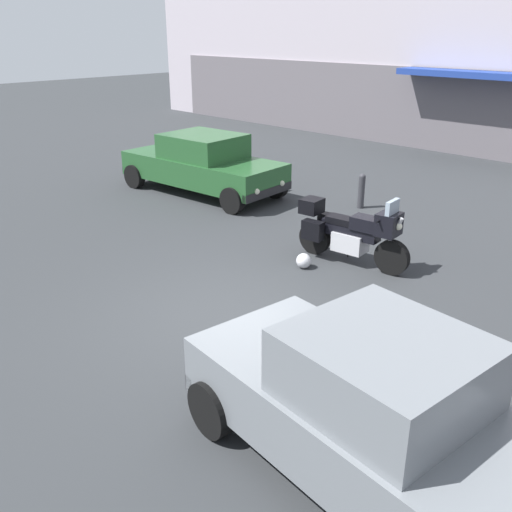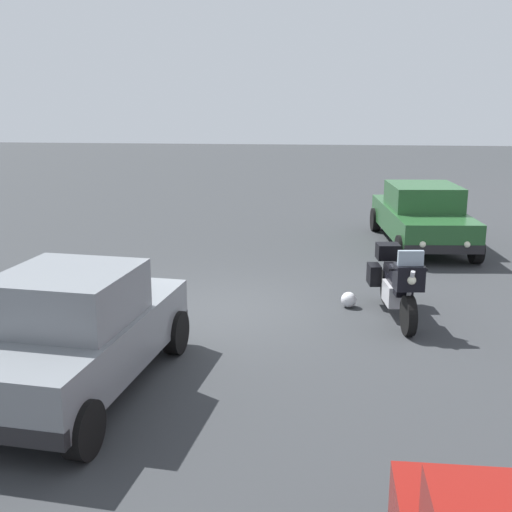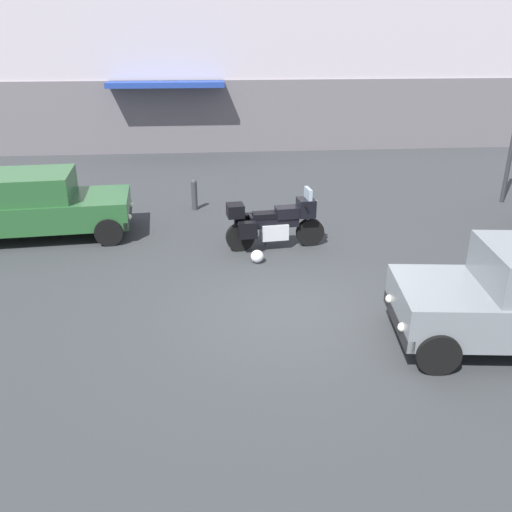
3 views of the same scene
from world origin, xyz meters
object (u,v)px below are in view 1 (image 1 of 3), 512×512
at_px(car_hatchback_near, 370,410).
at_px(bollard_curbside, 361,190).
at_px(helmet, 304,261).
at_px(motorcycle, 351,231).
at_px(car_sedan_far, 203,164).

bearing_deg(car_hatchback_near, bollard_curbside, -48.43).
relative_size(helmet, car_hatchback_near, 0.07).
height_order(motorcycle, helmet, motorcycle).
bearing_deg(helmet, motorcycle, 60.74).
bearing_deg(helmet, bollard_curbside, 109.95).
xyz_separation_m(motorcycle, car_sedan_far, (-5.59, 1.21, 0.16)).
bearing_deg(car_sedan_far, motorcycle, -17.00).
bearing_deg(helmet, car_sedan_far, 158.71).
xyz_separation_m(helmet, car_hatchback_near, (3.78, -3.57, 0.67)).
bearing_deg(helmet, car_hatchback_near, -43.42).
height_order(helmet, car_hatchback_near, car_hatchback_near).
xyz_separation_m(motorcycle, bollard_curbside, (-1.83, 3.02, -0.17)).
bearing_deg(bollard_curbside, car_hatchback_near, -55.06).
xyz_separation_m(helmet, bollard_curbside, (-1.38, 3.81, 0.31)).
bearing_deg(car_hatchback_near, helmet, -36.80).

